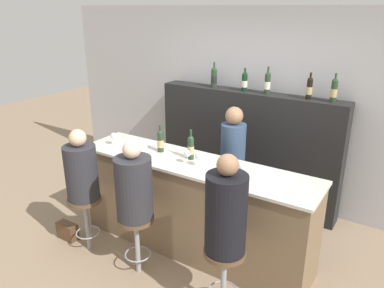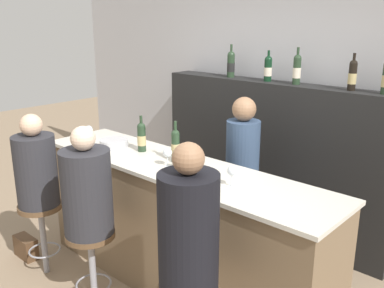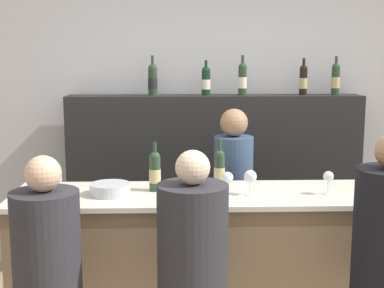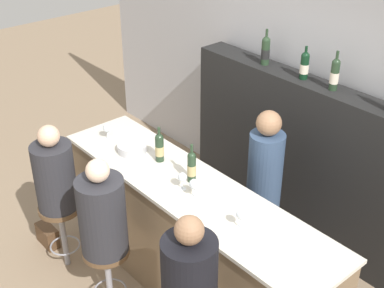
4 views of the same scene
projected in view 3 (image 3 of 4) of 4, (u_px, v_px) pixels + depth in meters
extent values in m
cube|color=#B2B2B7|center=(213.00, 122.00, 4.80)|extent=(6.40, 0.05, 2.60)
cube|color=brown|center=(230.00, 276.00, 3.38)|extent=(2.64, 0.60, 1.03)
cube|color=beige|center=(231.00, 195.00, 3.29)|extent=(2.68, 0.64, 0.03)
cube|color=black|center=(214.00, 184.00, 4.67)|extent=(2.51, 0.28, 1.56)
cylinder|color=#233823|center=(155.00, 174.00, 3.32)|extent=(0.07, 0.07, 0.21)
cylinder|color=tan|center=(155.00, 176.00, 3.32)|extent=(0.07, 0.07, 0.08)
sphere|color=#233823|center=(155.00, 157.00, 3.30)|extent=(0.07, 0.07, 0.07)
cylinder|color=#233823|center=(155.00, 149.00, 3.29)|extent=(0.02, 0.02, 0.08)
cylinder|color=#233823|center=(219.00, 173.00, 3.33)|extent=(0.07, 0.07, 0.22)
cylinder|color=tan|center=(219.00, 174.00, 3.33)|extent=(0.07, 0.07, 0.09)
sphere|color=#233823|center=(220.00, 155.00, 3.31)|extent=(0.07, 0.07, 0.07)
cylinder|color=#233823|center=(220.00, 146.00, 3.30)|extent=(0.02, 0.02, 0.09)
cylinder|color=#233823|center=(153.00, 82.00, 4.50)|extent=(0.08, 0.08, 0.23)
cylinder|color=black|center=(153.00, 83.00, 4.50)|extent=(0.08, 0.08, 0.09)
sphere|color=#233823|center=(153.00, 69.00, 4.48)|extent=(0.08, 0.08, 0.08)
cylinder|color=#233823|center=(152.00, 61.00, 4.47)|extent=(0.02, 0.02, 0.09)
cylinder|color=black|center=(206.00, 83.00, 4.52)|extent=(0.07, 0.07, 0.21)
cylinder|color=beige|center=(206.00, 84.00, 4.52)|extent=(0.08, 0.08, 0.08)
sphere|color=black|center=(206.00, 71.00, 4.50)|extent=(0.07, 0.07, 0.07)
cylinder|color=black|center=(206.00, 65.00, 4.49)|extent=(0.02, 0.02, 0.07)
cylinder|color=#233823|center=(242.00, 81.00, 4.53)|extent=(0.07, 0.07, 0.24)
cylinder|color=beige|center=(242.00, 83.00, 4.53)|extent=(0.07, 0.07, 0.09)
sphere|color=#233823|center=(243.00, 67.00, 4.51)|extent=(0.07, 0.07, 0.07)
cylinder|color=#233823|center=(243.00, 60.00, 4.50)|extent=(0.02, 0.02, 0.09)
cylinder|color=black|center=(303.00, 82.00, 4.54)|extent=(0.07, 0.07, 0.22)
cylinder|color=tan|center=(303.00, 83.00, 4.55)|extent=(0.07, 0.07, 0.09)
sphere|color=black|center=(304.00, 69.00, 4.53)|extent=(0.07, 0.07, 0.07)
cylinder|color=black|center=(304.00, 63.00, 4.52)|extent=(0.02, 0.02, 0.08)
cylinder|color=#233823|center=(335.00, 81.00, 4.55)|extent=(0.07, 0.07, 0.23)
cylinder|color=tan|center=(335.00, 83.00, 4.55)|extent=(0.07, 0.07, 0.09)
sphere|color=#233823|center=(336.00, 67.00, 4.53)|extent=(0.07, 0.07, 0.07)
cylinder|color=#233823|center=(336.00, 61.00, 4.52)|extent=(0.02, 0.02, 0.08)
cylinder|color=silver|center=(56.00, 196.00, 3.19)|extent=(0.08, 0.08, 0.00)
cylinder|color=silver|center=(56.00, 190.00, 3.18)|extent=(0.01, 0.01, 0.07)
sphere|color=silver|center=(56.00, 179.00, 3.17)|extent=(0.07, 0.07, 0.07)
cylinder|color=silver|center=(227.00, 195.00, 3.22)|extent=(0.06, 0.06, 0.00)
cylinder|color=silver|center=(227.00, 189.00, 3.22)|extent=(0.01, 0.01, 0.07)
sphere|color=silver|center=(227.00, 178.00, 3.21)|extent=(0.07, 0.07, 0.07)
cylinder|color=silver|center=(250.00, 195.00, 3.23)|extent=(0.07, 0.07, 0.00)
cylinder|color=silver|center=(250.00, 188.00, 3.22)|extent=(0.01, 0.01, 0.08)
sphere|color=silver|center=(250.00, 176.00, 3.21)|extent=(0.08, 0.08, 0.08)
cylinder|color=silver|center=(328.00, 194.00, 3.24)|extent=(0.06, 0.06, 0.00)
cylinder|color=silver|center=(328.00, 187.00, 3.24)|extent=(0.01, 0.01, 0.08)
sphere|color=silver|center=(328.00, 176.00, 3.23)|extent=(0.06, 0.06, 0.06)
cylinder|color=#B7B7BC|center=(110.00, 189.00, 3.23)|extent=(0.25, 0.25, 0.07)
cylinder|color=#28282D|center=(47.00, 250.00, 2.64)|extent=(0.34, 0.34, 0.60)
sphere|color=#D8AD8C|center=(43.00, 174.00, 2.58)|extent=(0.18, 0.18, 0.18)
cylinder|color=#28282D|center=(193.00, 245.00, 2.66)|extent=(0.36, 0.36, 0.62)
sphere|color=beige|center=(193.00, 167.00, 2.60)|extent=(0.17, 0.17, 0.17)
cylinder|color=#334766|center=(233.00, 220.00, 4.09)|extent=(0.30, 0.30, 1.30)
sphere|color=#936B4C|center=(234.00, 123.00, 3.96)|extent=(0.21, 0.21, 0.21)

